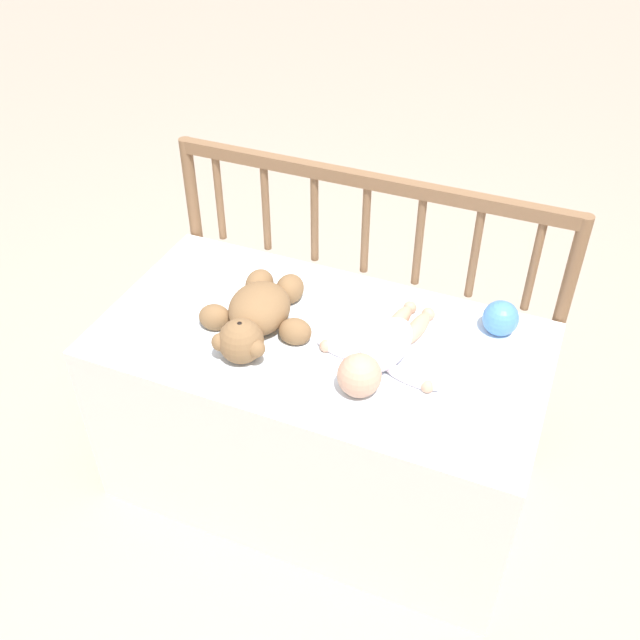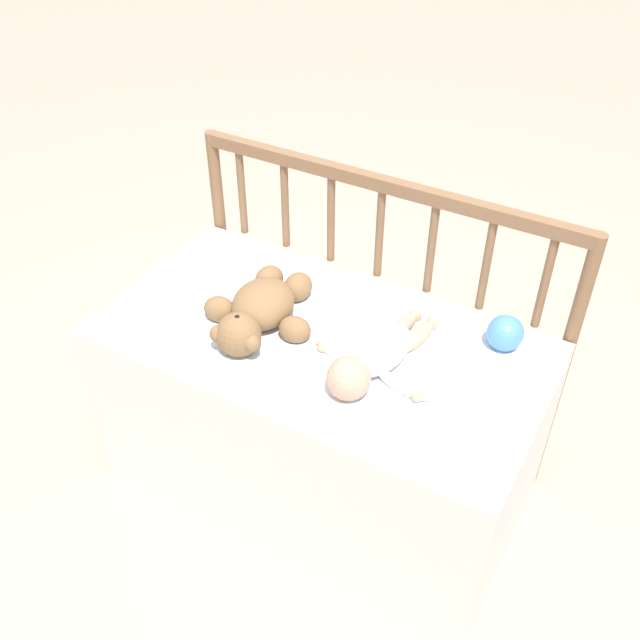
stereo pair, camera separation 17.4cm
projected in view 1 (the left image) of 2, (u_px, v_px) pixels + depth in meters
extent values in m
plane|color=tan|center=(320.00, 478.00, 2.13)|extent=(12.00, 12.00, 0.00)
cube|color=white|center=(320.00, 414.00, 1.96)|extent=(1.12, 0.59, 0.55)
cylinder|color=brown|center=(201.00, 265.00, 2.25)|extent=(0.04, 0.04, 0.85)
cylinder|color=brown|center=(550.00, 353.00, 1.93)|extent=(0.04, 0.04, 0.85)
cube|color=brown|center=(368.00, 180.00, 1.83)|extent=(1.09, 0.03, 0.04)
cylinder|color=brown|center=(219.00, 199.00, 2.06)|extent=(0.02, 0.02, 0.27)
cylinder|color=brown|center=(266.00, 209.00, 2.02)|extent=(0.02, 0.02, 0.27)
cylinder|color=brown|center=(315.00, 219.00, 1.97)|extent=(0.02, 0.02, 0.27)
cylinder|color=brown|center=(365.00, 230.00, 1.93)|extent=(0.02, 0.02, 0.27)
cylinder|color=brown|center=(419.00, 242.00, 1.88)|extent=(0.02, 0.02, 0.27)
cylinder|color=brown|center=(475.00, 254.00, 1.84)|extent=(0.02, 0.02, 0.27)
cylinder|color=brown|center=(534.00, 267.00, 1.79)|extent=(0.02, 0.02, 0.27)
cube|color=white|center=(329.00, 342.00, 1.77)|extent=(0.83, 0.53, 0.01)
ellipsoid|color=olive|center=(260.00, 308.00, 1.79)|extent=(0.18, 0.20, 0.11)
sphere|color=olive|center=(241.00, 341.00, 1.69)|extent=(0.11, 0.11, 0.11)
sphere|color=tan|center=(240.00, 331.00, 1.67)|extent=(0.05, 0.05, 0.05)
sphere|color=black|center=(240.00, 325.00, 1.66)|extent=(0.02, 0.02, 0.02)
sphere|color=olive|center=(256.00, 349.00, 1.66)|extent=(0.04, 0.04, 0.04)
sphere|color=olive|center=(221.00, 342.00, 1.68)|extent=(0.04, 0.04, 0.04)
ellipsoid|color=olive|center=(295.00, 331.00, 1.75)|extent=(0.09, 0.08, 0.07)
ellipsoid|color=olive|center=(215.00, 317.00, 1.79)|extent=(0.09, 0.08, 0.07)
ellipsoid|color=olive|center=(290.00, 289.00, 1.88)|extent=(0.08, 0.10, 0.07)
ellipsoid|color=olive|center=(260.00, 284.00, 1.90)|extent=(0.08, 0.10, 0.07)
ellipsoid|color=white|center=(386.00, 344.00, 1.70)|extent=(0.13, 0.21, 0.09)
sphere|color=tan|center=(359.00, 375.00, 1.60)|extent=(0.10, 0.10, 0.10)
ellipsoid|color=white|center=(412.00, 378.00, 1.64)|extent=(0.14, 0.06, 0.04)
ellipsoid|color=white|center=(342.00, 350.00, 1.72)|extent=(0.14, 0.06, 0.04)
sphere|color=tan|center=(428.00, 386.00, 1.62)|extent=(0.03, 0.03, 0.03)
sphere|color=tan|center=(326.00, 346.00, 1.73)|extent=(0.03, 0.03, 0.03)
ellipsoid|color=tan|center=(417.00, 328.00, 1.78)|extent=(0.06, 0.14, 0.04)
ellipsoid|color=tan|center=(398.00, 321.00, 1.80)|extent=(0.06, 0.14, 0.04)
sphere|color=tan|center=(428.00, 314.00, 1.83)|extent=(0.04, 0.04, 0.04)
sphere|color=tan|center=(410.00, 308.00, 1.85)|extent=(0.04, 0.04, 0.04)
sphere|color=#4C8CDB|center=(501.00, 318.00, 1.77)|extent=(0.09, 0.09, 0.09)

